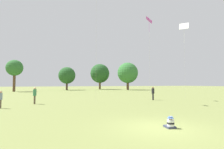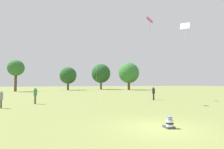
{
  "view_description": "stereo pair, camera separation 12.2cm",
  "coord_description": "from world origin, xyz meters",
  "px_view_note": "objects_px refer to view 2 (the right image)",
  "views": [
    {
      "loc": [
        -5.45,
        -7.3,
        2.2
      ],
      "look_at": [
        0.15,
        6.8,
        3.01
      ],
      "focal_mm": 28.0,
      "sensor_mm": 36.0,
      "label": 1
    },
    {
      "loc": [
        -5.34,
        -7.35,
        2.2
      ],
      "look_at": [
        0.15,
        6.8,
        3.01
      ],
      "focal_mm": 28.0,
      "sensor_mm": 36.0,
      "label": 2
    }
  ],
  "objects_px": {
    "person_standing_3": "(1,98)",
    "person_standing_1": "(154,92)",
    "kite_0": "(185,27)",
    "distant_tree_3": "(16,68)",
    "distant_tree_0": "(101,73)",
    "distant_tree_1": "(129,73)",
    "person_standing_2": "(35,94)",
    "kite_3": "(150,22)",
    "distant_tree_2": "(68,75)",
    "seated_toddler": "(169,123)"
  },
  "relations": [
    {
      "from": "kite_3",
      "to": "distant_tree_2",
      "type": "bearing_deg",
      "value": 86.02
    },
    {
      "from": "kite_3",
      "to": "kite_0",
      "type": "bearing_deg",
      "value": -14.03
    },
    {
      "from": "kite_0",
      "to": "distant_tree_1",
      "type": "relative_size",
      "value": 1.18
    },
    {
      "from": "person_standing_2",
      "to": "distant_tree_0",
      "type": "distance_m",
      "value": 51.61
    },
    {
      "from": "kite_0",
      "to": "distant_tree_1",
      "type": "height_order",
      "value": "kite_0"
    },
    {
      "from": "person_standing_3",
      "to": "distant_tree_1",
      "type": "distance_m",
      "value": 51.25
    },
    {
      "from": "distant_tree_0",
      "to": "distant_tree_2",
      "type": "distance_m",
      "value": 13.81
    },
    {
      "from": "person_standing_3",
      "to": "distant_tree_2",
      "type": "relative_size",
      "value": 0.19
    },
    {
      "from": "person_standing_1",
      "to": "distant_tree_2",
      "type": "relative_size",
      "value": 0.22
    },
    {
      "from": "seated_toddler",
      "to": "distant_tree_3",
      "type": "distance_m",
      "value": 51.68
    },
    {
      "from": "distant_tree_1",
      "to": "distant_tree_2",
      "type": "relative_size",
      "value": 1.22
    },
    {
      "from": "seated_toddler",
      "to": "distant_tree_3",
      "type": "height_order",
      "value": "distant_tree_3"
    },
    {
      "from": "kite_0",
      "to": "distant_tree_0",
      "type": "bearing_deg",
      "value": -176.75
    },
    {
      "from": "distant_tree_3",
      "to": "kite_3",
      "type": "bearing_deg",
      "value": -58.37
    },
    {
      "from": "seated_toddler",
      "to": "kite_0",
      "type": "height_order",
      "value": "kite_0"
    },
    {
      "from": "person_standing_1",
      "to": "distant_tree_3",
      "type": "xyz_separation_m",
      "value": [
        -21.6,
        36.43,
        5.61
      ]
    },
    {
      "from": "kite_3",
      "to": "distant_tree_1",
      "type": "distance_m",
      "value": 39.6
    },
    {
      "from": "person_standing_1",
      "to": "seated_toddler",
      "type": "bearing_deg",
      "value": -151.38
    },
    {
      "from": "distant_tree_0",
      "to": "distant_tree_1",
      "type": "distance_m",
      "value": 12.32
    },
    {
      "from": "kite_0",
      "to": "person_standing_2",
      "type": "bearing_deg",
      "value": -85.47
    },
    {
      "from": "person_standing_1",
      "to": "person_standing_2",
      "type": "height_order",
      "value": "person_standing_2"
    },
    {
      "from": "distant_tree_1",
      "to": "distant_tree_3",
      "type": "distance_m",
      "value": 36.69
    },
    {
      "from": "distant_tree_3",
      "to": "kite_0",
      "type": "bearing_deg",
      "value": -51.67
    },
    {
      "from": "distant_tree_0",
      "to": "seated_toddler",
      "type": "bearing_deg",
      "value": -104.43
    },
    {
      "from": "person_standing_1",
      "to": "kite_0",
      "type": "relative_size",
      "value": 0.15
    },
    {
      "from": "kite_3",
      "to": "distant_tree_0",
      "type": "xyz_separation_m",
      "value": [
        7.2,
        46.0,
        -4.79
      ]
    },
    {
      "from": "person_standing_1",
      "to": "distant_tree_0",
      "type": "bearing_deg",
      "value": 51.45
    },
    {
      "from": "seated_toddler",
      "to": "kite_3",
      "type": "xyz_separation_m",
      "value": [
        8.26,
        14.06,
        10.95
      ]
    },
    {
      "from": "seated_toddler",
      "to": "person_standing_2",
      "type": "relative_size",
      "value": 0.33
    },
    {
      "from": "person_standing_1",
      "to": "person_standing_3",
      "type": "bearing_deg",
      "value": 156.24
    },
    {
      "from": "distant_tree_2",
      "to": "person_standing_2",
      "type": "bearing_deg",
      "value": -101.57
    },
    {
      "from": "seated_toddler",
      "to": "distant_tree_2",
      "type": "height_order",
      "value": "distant_tree_2"
    },
    {
      "from": "person_standing_1",
      "to": "distant_tree_1",
      "type": "bearing_deg",
      "value": 38.43
    },
    {
      "from": "distant_tree_3",
      "to": "seated_toddler",
      "type": "bearing_deg",
      "value": -74.69
    },
    {
      "from": "person_standing_2",
      "to": "distant_tree_1",
      "type": "height_order",
      "value": "distant_tree_1"
    },
    {
      "from": "distant_tree_1",
      "to": "kite_0",
      "type": "bearing_deg",
      "value": -103.14
    },
    {
      "from": "person_standing_2",
      "to": "person_standing_3",
      "type": "relative_size",
      "value": 1.17
    },
    {
      "from": "distant_tree_2",
      "to": "person_standing_1",
      "type": "bearing_deg",
      "value": -82.22
    },
    {
      "from": "kite_3",
      "to": "person_standing_3",
      "type": "bearing_deg",
      "value": 176.87
    },
    {
      "from": "person_standing_1",
      "to": "distant_tree_2",
      "type": "distance_m",
      "value": 44.43
    },
    {
      "from": "seated_toddler",
      "to": "distant_tree_0",
      "type": "height_order",
      "value": "distant_tree_0"
    },
    {
      "from": "distant_tree_0",
      "to": "distant_tree_1",
      "type": "bearing_deg",
      "value": -51.44
    },
    {
      "from": "kite_0",
      "to": "distant_tree_3",
      "type": "distance_m",
      "value": 45.59
    },
    {
      "from": "person_standing_1",
      "to": "distant_tree_1",
      "type": "height_order",
      "value": "distant_tree_1"
    },
    {
      "from": "distant_tree_1",
      "to": "person_standing_1",
      "type": "bearing_deg",
      "value": -111.95
    },
    {
      "from": "kite_3",
      "to": "distant_tree_3",
      "type": "relative_size",
      "value": 1.31
    },
    {
      "from": "kite_0",
      "to": "distant_tree_1",
      "type": "distance_m",
      "value": 37.87
    },
    {
      "from": "seated_toddler",
      "to": "person_standing_1",
      "type": "relative_size",
      "value": 0.34
    },
    {
      "from": "person_standing_3",
      "to": "person_standing_1",
      "type": "bearing_deg",
      "value": 72.31
    },
    {
      "from": "distant_tree_1",
      "to": "distant_tree_3",
      "type": "bearing_deg",
      "value": -178.48
    }
  ]
}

